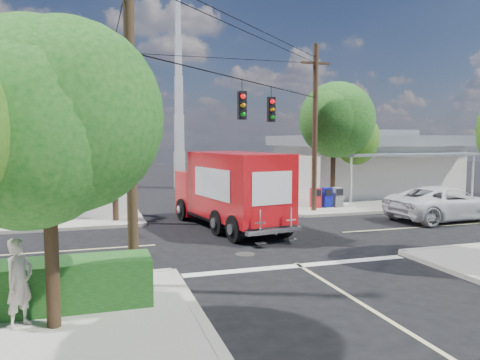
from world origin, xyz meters
name	(u,v)px	position (x,y,z in m)	size (l,w,h in m)	color
ground	(255,238)	(0.00, 0.00, 0.00)	(120.00, 120.00, 0.00)	black
sidewalk_ne	(351,196)	(10.88, 10.88, 0.07)	(14.12, 14.12, 0.14)	#ADA79C
sidewalk_nw	(6,210)	(-10.88, 10.88, 0.07)	(14.12, 14.12, 0.14)	#ADA79C
road_markings	(268,246)	(0.00, -1.47, 0.01)	(32.00, 32.00, 0.01)	beige
building_ne	(364,162)	(12.50, 11.97, 2.32)	(11.80, 10.20, 4.50)	silver
radio_tower	(179,119)	(0.50, 20.00, 5.64)	(0.80, 0.80, 17.00)	silver
tree_sw_front	(47,122)	(-6.99, -7.54, 4.33)	(3.88, 3.78, 6.03)	#422D1C
tree_ne_front	(334,126)	(7.21, 6.76, 4.77)	(4.21, 4.14, 6.66)	#422D1C
tree_ne_back	(353,136)	(9.81, 8.96, 4.19)	(3.77, 3.66, 5.82)	#422D1C
palm_nw_front	(64,118)	(-7.50, 7.50, 5.04)	(3.01, 3.08, 5.59)	#422D1C
palm_nw_back	(25,126)	(-9.50, 9.00, 4.67)	(3.01, 3.08, 5.19)	#422D1C
utility_poles	(207,123)	(-1.58, 1.60, 4.67)	(12.00, 10.68, 9.00)	#473321
picket_fence	(24,278)	(-7.80, -5.60, 0.68)	(5.94, 0.06, 1.00)	silver
hedge_sw	(9,289)	(-8.00, -6.40, 0.69)	(6.20, 1.20, 1.10)	#124814
vending_boxes	(327,197)	(6.50, 6.20, 0.69)	(1.90, 0.50, 1.10)	red
delivery_truck	(230,190)	(-0.36, 2.32, 1.73)	(3.72, 8.17, 3.42)	black
parked_car	(446,203)	(10.41, 1.22, 0.84)	(2.78, 6.04, 1.68)	silver
pedestrian	(19,283)	(-7.65, -7.29, 1.06)	(0.67, 0.44, 1.84)	beige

